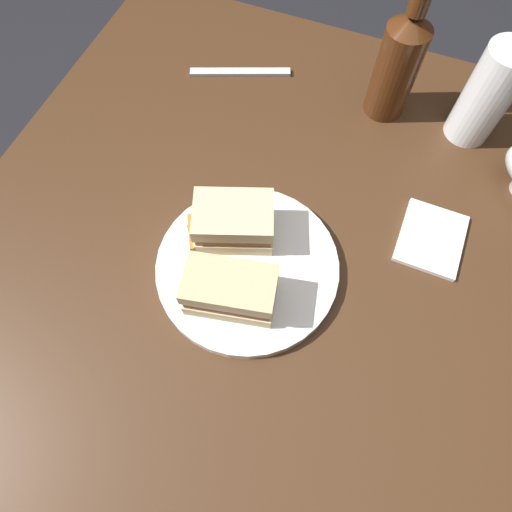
{
  "coord_description": "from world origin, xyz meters",
  "views": [
    {
      "loc": [
        0.26,
        0.09,
        1.29
      ],
      "look_at": [
        0.01,
        -0.01,
        0.73
      ],
      "focal_mm": 31.32,
      "sensor_mm": 36.0,
      "label": 1
    }
  ],
  "objects_px": {
    "plate": "(247,267)",
    "cider_bottle": "(399,61)",
    "pint_glass": "(484,101)",
    "fork": "(240,72)",
    "sandwich_half_left": "(234,222)",
    "napkin": "(431,238)",
    "sandwich_half_right": "(230,290)"
  },
  "relations": [
    {
      "from": "plate",
      "to": "cider_bottle",
      "type": "distance_m",
      "value": 0.39
    },
    {
      "from": "pint_glass",
      "to": "fork",
      "type": "height_order",
      "value": "pint_glass"
    },
    {
      "from": "sandwich_half_left",
      "to": "cider_bottle",
      "type": "distance_m",
      "value": 0.36
    },
    {
      "from": "sandwich_half_left",
      "to": "napkin",
      "type": "bearing_deg",
      "value": 111.02
    },
    {
      "from": "sandwich_half_right",
      "to": "napkin",
      "type": "bearing_deg",
      "value": 130.34
    },
    {
      "from": "sandwich_half_right",
      "to": "pint_glass",
      "type": "distance_m",
      "value": 0.49
    },
    {
      "from": "sandwich_half_right",
      "to": "fork",
      "type": "xyz_separation_m",
      "value": [
        -0.41,
        -0.16,
        -0.05
      ]
    },
    {
      "from": "cider_bottle",
      "to": "napkin",
      "type": "xyz_separation_m",
      "value": [
        0.22,
        0.13,
        -0.09
      ]
    },
    {
      "from": "sandwich_half_left",
      "to": "cider_bottle",
      "type": "height_order",
      "value": "cider_bottle"
    },
    {
      "from": "sandwich_half_left",
      "to": "pint_glass",
      "type": "height_order",
      "value": "pint_glass"
    },
    {
      "from": "sandwich_half_right",
      "to": "sandwich_half_left",
      "type": "bearing_deg",
      "value": -159.71
    },
    {
      "from": "sandwich_half_left",
      "to": "sandwich_half_right",
      "type": "relative_size",
      "value": 1.0
    },
    {
      "from": "plate",
      "to": "pint_glass",
      "type": "relative_size",
      "value": 1.6
    },
    {
      "from": "cider_bottle",
      "to": "fork",
      "type": "height_order",
      "value": "cider_bottle"
    },
    {
      "from": "napkin",
      "to": "fork",
      "type": "relative_size",
      "value": 0.61
    },
    {
      "from": "plate",
      "to": "cider_bottle",
      "type": "xyz_separation_m",
      "value": [
        -0.37,
        0.1,
        0.09
      ]
    },
    {
      "from": "sandwich_half_right",
      "to": "pint_glass",
      "type": "xyz_separation_m",
      "value": [
        -0.42,
        0.25,
        0.02
      ]
    },
    {
      "from": "plate",
      "to": "napkin",
      "type": "distance_m",
      "value": 0.27
    },
    {
      "from": "sandwich_half_left",
      "to": "sandwich_half_right",
      "type": "distance_m",
      "value": 0.1
    },
    {
      "from": "napkin",
      "to": "sandwich_half_left",
      "type": "bearing_deg",
      "value": -68.98
    },
    {
      "from": "pint_glass",
      "to": "sandwich_half_right",
      "type": "bearing_deg",
      "value": -30.1
    },
    {
      "from": "sandwich_half_right",
      "to": "fork",
      "type": "distance_m",
      "value": 0.44
    },
    {
      "from": "cider_bottle",
      "to": "napkin",
      "type": "bearing_deg",
      "value": 30.44
    },
    {
      "from": "plate",
      "to": "sandwich_half_left",
      "type": "height_order",
      "value": "sandwich_half_left"
    },
    {
      "from": "sandwich_half_right",
      "to": "cider_bottle",
      "type": "relative_size",
      "value": 0.51
    },
    {
      "from": "plate",
      "to": "cider_bottle",
      "type": "height_order",
      "value": "cider_bottle"
    },
    {
      "from": "cider_bottle",
      "to": "sandwich_half_right",
      "type": "bearing_deg",
      "value": -13.72
    },
    {
      "from": "fork",
      "to": "sandwich_half_right",
      "type": "bearing_deg",
      "value": -90.71
    },
    {
      "from": "plate",
      "to": "fork",
      "type": "distance_m",
      "value": 0.39
    },
    {
      "from": "sandwich_half_left",
      "to": "napkin",
      "type": "xyz_separation_m",
      "value": [
        -0.1,
        0.27,
        -0.04
      ]
    },
    {
      "from": "plate",
      "to": "cider_bottle",
      "type": "bearing_deg",
      "value": 164.5
    },
    {
      "from": "pint_glass",
      "to": "cider_bottle",
      "type": "distance_m",
      "value": 0.14
    }
  ]
}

